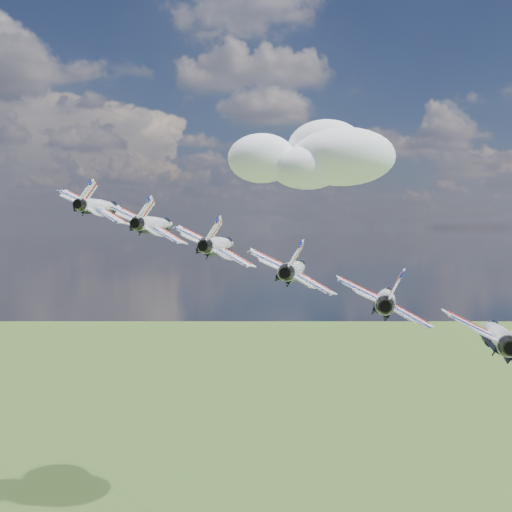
{
  "coord_description": "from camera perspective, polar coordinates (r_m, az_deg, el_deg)",
  "views": [
    {
      "loc": [
        0.95,
        -101.03,
        145.58
      ],
      "look_at": [
        12.9,
        -23.46,
        142.16
      ],
      "focal_mm": 45.0,
      "sensor_mm": 36.0,
      "label": 1
    }
  ],
  "objects": [
    {
      "name": "jet_4",
      "position": [
        69.82,
        11.46,
        -3.68
      ],
      "size": [
        16.3,
        18.69,
        8.96
      ],
      "primitive_type": null,
      "rotation": [
        0.0,
        0.47,
        -0.36
      ],
      "color": "white"
    },
    {
      "name": "jet_1",
      "position": [
        90.0,
        -8.86,
        2.85
      ],
      "size": [
        16.3,
        18.69,
        8.96
      ],
      "primitive_type": null,
      "rotation": [
        0.0,
        0.47,
        -0.36
      ],
      "color": "white"
    },
    {
      "name": "cloud_far",
      "position": [
        293.3,
        3.64,
        8.53
      ],
      "size": [
        65.18,
        51.21,
        25.61
      ],
      "primitive_type": "ellipsoid",
      "color": "white"
    },
    {
      "name": "jet_2",
      "position": [
        82.11,
        -3.22,
        1.04
      ],
      "size": [
        16.3,
        18.69,
        8.96
      ],
      "primitive_type": null,
      "rotation": [
        0.0,
        0.47,
        -0.36
      ],
      "color": "white"
    },
    {
      "name": "jet_0",
      "position": [
        98.68,
        -13.57,
        4.34
      ],
      "size": [
        16.3,
        18.69,
        8.96
      ],
      "primitive_type": null,
      "rotation": [
        0.0,
        0.47,
        -0.36
      ],
      "color": "white"
    },
    {
      "name": "jet_3",
      "position": [
        75.29,
        3.52,
        -1.14
      ],
      "size": [
        16.3,
        18.69,
        8.96
      ],
      "primitive_type": null,
      "rotation": [
        0.0,
        0.47,
        -0.36
      ],
      "color": "white"
    },
    {
      "name": "jet_5",
      "position": [
        66.07,
        20.59,
        -6.49
      ],
      "size": [
        16.3,
        18.69,
        8.96
      ],
      "primitive_type": null,
      "rotation": [
        0.0,
        0.47,
        -0.36
      ],
      "color": "white"
    }
  ]
}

